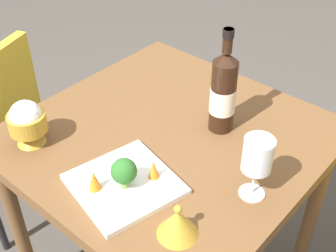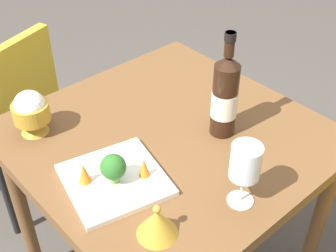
% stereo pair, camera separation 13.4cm
% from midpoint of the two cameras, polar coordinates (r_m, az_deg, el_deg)
% --- Properties ---
extents(dining_table, '(0.86, 0.86, 0.75)m').
position_cam_midpoint_polar(dining_table, '(1.42, -2.71, -4.04)').
color(dining_table, brown).
rests_on(dining_table, ground_plane).
extents(wine_bottle, '(0.08, 0.08, 0.33)m').
position_cam_midpoint_polar(wine_bottle, '(1.31, 4.11, 4.21)').
color(wine_bottle, black).
rests_on(wine_bottle, dining_table).
extents(wine_glass, '(0.08, 0.08, 0.18)m').
position_cam_midpoint_polar(wine_glass, '(1.09, 7.87, -3.96)').
color(wine_glass, white).
rests_on(wine_glass, dining_table).
extents(rice_bowl, '(0.11, 0.11, 0.14)m').
position_cam_midpoint_polar(rice_bowl, '(1.36, -20.12, 0.36)').
color(rice_bowl, gold).
rests_on(rice_bowl, dining_table).
extents(rice_bowl_lid, '(0.10, 0.10, 0.09)m').
position_cam_midpoint_polar(rice_bowl_lid, '(1.06, -2.45, -12.29)').
color(rice_bowl_lid, gold).
rests_on(rice_bowl_lid, dining_table).
extents(serving_plate, '(0.30, 0.30, 0.02)m').
position_cam_midpoint_polar(serving_plate, '(1.20, -8.76, -7.44)').
color(serving_plate, white).
rests_on(serving_plate, dining_table).
extents(broccoli_floret, '(0.07, 0.07, 0.09)m').
position_cam_midpoint_polar(broccoli_floret, '(1.15, -8.95, -5.89)').
color(broccoli_floret, '#729E4C').
rests_on(broccoli_floret, serving_plate).
extents(carrot_garnish_left, '(0.03, 0.03, 0.06)m').
position_cam_midpoint_polar(carrot_garnish_left, '(1.17, -12.61, -6.86)').
color(carrot_garnish_left, orange).
rests_on(carrot_garnish_left, serving_plate).
extents(carrot_garnish_right, '(0.03, 0.03, 0.06)m').
position_cam_midpoint_polar(carrot_garnish_right, '(1.18, -5.11, -5.56)').
color(carrot_garnish_right, orange).
rests_on(carrot_garnish_right, serving_plate).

